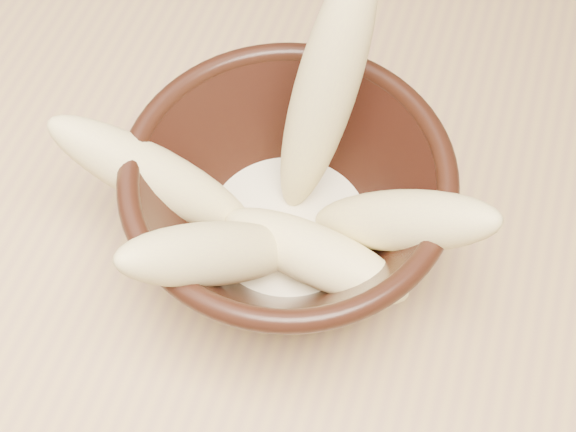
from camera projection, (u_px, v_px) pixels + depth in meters
The scene contains 8 objects.
table at pixel (477, 190), 0.68m from camera, with size 1.20×0.80×0.75m.
bowl at pixel (288, 208), 0.51m from camera, with size 0.20×0.20×0.11m.
milk_puddle at pixel (288, 230), 0.53m from camera, with size 0.11×0.11×0.02m, color #F1E5C2.
banana_upright at pixel (324, 93), 0.47m from camera, with size 0.04×0.04×0.19m, color #FBEF94.
banana_left at pixel (155, 177), 0.49m from camera, with size 0.04×0.04×0.14m, color #FBEF94.
banana_right at pixel (400, 221), 0.47m from camera, with size 0.04×0.04×0.14m, color #FBEF94.
banana_across at pixel (314, 255), 0.49m from camera, with size 0.04×0.04×0.13m, color #FBEF94.
banana_front at pixel (217, 253), 0.46m from camera, with size 0.04×0.04×0.15m, color #FBEF94.
Camera 1 is at (-0.04, -0.40, 1.25)m, focal length 50.00 mm.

